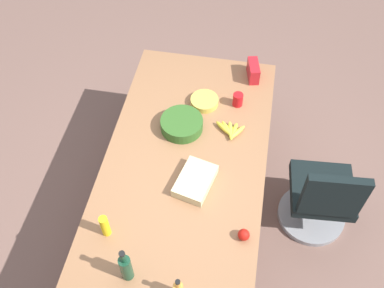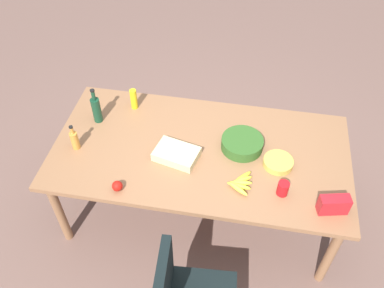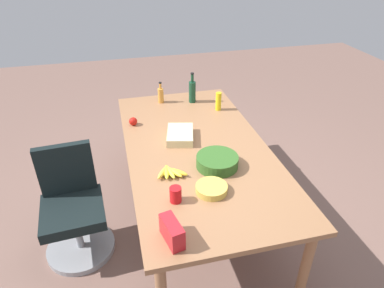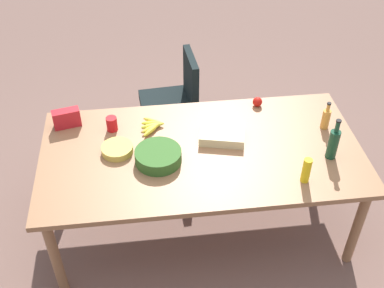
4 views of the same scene
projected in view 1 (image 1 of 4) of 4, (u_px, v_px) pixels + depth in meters
The scene contains 12 objects.
ground_plane at pixel (186, 214), 3.79m from camera, with size 10.00×10.00×0.00m, color brown.
conference_table at pixel (185, 167), 3.23m from camera, with size 2.27×1.16×0.77m.
office_chair at pixel (320, 200), 3.46m from camera, with size 0.56×0.56×0.91m.
salad_bowl at pixel (182, 124), 3.33m from camera, with size 0.32×0.32×0.09m, color #305C22.
wine_bottle at pixel (126, 267), 2.57m from camera, with size 0.09×0.09×0.32m.
sheet_cake at pixel (195, 181), 3.04m from camera, with size 0.32×0.22×0.07m, color beige.
chip_bowl at pixel (204, 101), 3.50m from camera, with size 0.22×0.22×0.05m, color gold.
red_solo_cup at pixel (238, 100), 3.47m from camera, with size 0.08×0.08×0.11m, color red.
banana_bunch at pixel (230, 130), 3.32m from camera, with size 0.18×0.24×0.04m.
chip_bag_red at pixel (253, 71), 3.65m from camera, with size 0.20×0.08×0.14m, color red.
mustard_bottle at pixel (105, 226), 2.77m from camera, with size 0.06×0.06×0.18m, color yellow.
apple_red at pixel (244, 235), 2.79m from camera, with size 0.08×0.08×0.08m, color red.
Camera 1 is at (-1.79, -0.38, 3.37)m, focal length 41.42 mm.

